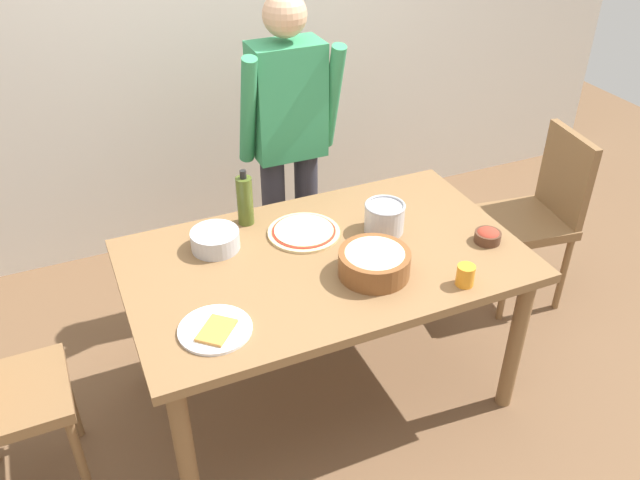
% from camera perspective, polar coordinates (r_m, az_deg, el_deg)
% --- Properties ---
extents(ground, '(8.00, 8.00, 0.00)m').
position_cam_1_polar(ground, '(3.16, 0.37, -12.78)').
color(ground, brown).
extents(wall_back, '(5.60, 0.10, 2.60)m').
position_cam_1_polar(wall_back, '(3.82, -9.85, 18.27)').
color(wall_back, silver).
rests_on(wall_back, ground).
extents(dining_table, '(1.60, 0.96, 0.76)m').
position_cam_1_polar(dining_table, '(2.71, 0.42, -3.02)').
color(dining_table, brown).
rests_on(dining_table, ground).
extents(person_cook, '(0.49, 0.25, 1.62)m').
position_cam_1_polar(person_cook, '(3.22, -2.75, 8.92)').
color(person_cook, '#2D2D38').
rests_on(person_cook, ground).
extents(chair_wooden_right, '(0.45, 0.45, 0.95)m').
position_cam_1_polar(chair_wooden_right, '(3.58, 18.59, 2.56)').
color(chair_wooden_right, brown).
rests_on(chair_wooden_right, ground).
extents(pizza_raw_on_board, '(0.31, 0.31, 0.02)m').
position_cam_1_polar(pizza_raw_on_board, '(2.79, -1.41, 0.72)').
color(pizza_raw_on_board, beige).
rests_on(pizza_raw_on_board, dining_table).
extents(plate_with_slice, '(0.26, 0.26, 0.02)m').
position_cam_1_polar(plate_with_slice, '(2.33, -9.08, -7.69)').
color(plate_with_slice, white).
rests_on(plate_with_slice, dining_table).
extents(popcorn_bowl, '(0.28, 0.28, 0.11)m').
position_cam_1_polar(popcorn_bowl, '(2.54, 4.74, -1.82)').
color(popcorn_bowl, brown).
rests_on(popcorn_bowl, dining_table).
extents(mixing_bowl_steel, '(0.20, 0.20, 0.08)m').
position_cam_1_polar(mixing_bowl_steel, '(2.72, -9.09, 0.01)').
color(mixing_bowl_steel, '#B7B7BC').
rests_on(mixing_bowl_steel, dining_table).
extents(small_sauce_bowl, '(0.11, 0.11, 0.06)m').
position_cam_1_polar(small_sauce_bowl, '(2.82, 14.37, 0.36)').
color(small_sauce_bowl, '#4C2D1E').
rests_on(small_sauce_bowl, dining_table).
extents(olive_oil_bottle, '(0.07, 0.07, 0.26)m').
position_cam_1_polar(olive_oil_bottle, '(2.83, -6.54, 3.46)').
color(olive_oil_bottle, '#47561E').
rests_on(olive_oil_bottle, dining_table).
extents(steel_pot, '(0.17, 0.17, 0.13)m').
position_cam_1_polar(steel_pot, '(2.80, 5.61, 1.98)').
color(steel_pot, '#B7B7BC').
rests_on(steel_pot, dining_table).
extents(cup_orange, '(0.07, 0.07, 0.08)m').
position_cam_1_polar(cup_orange, '(2.54, 12.52, -3.01)').
color(cup_orange, orange).
rests_on(cup_orange, dining_table).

